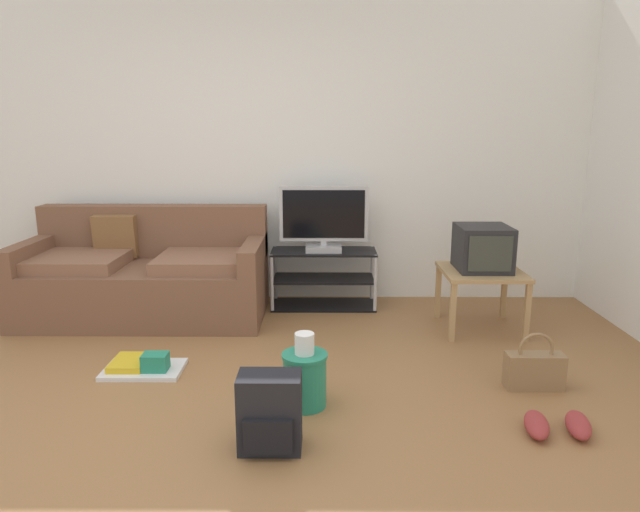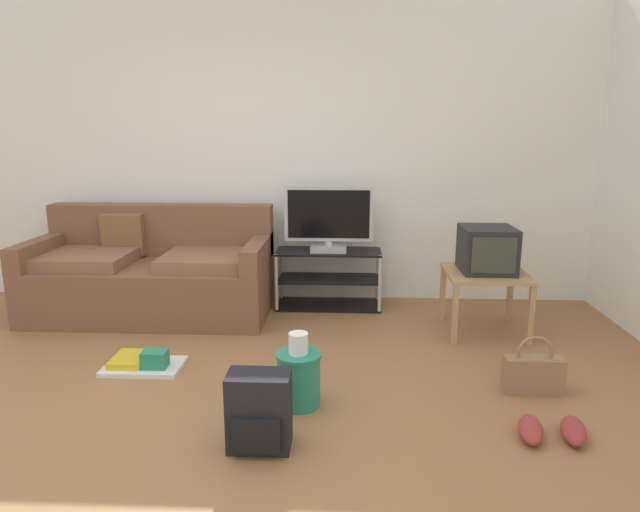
% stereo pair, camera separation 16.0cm
% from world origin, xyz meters
% --- Properties ---
extents(ground_plane, '(9.00, 9.80, 0.02)m').
position_xyz_m(ground_plane, '(0.00, 0.00, -0.01)').
color(ground_plane, olive).
extents(wall_back, '(9.00, 0.10, 2.70)m').
position_xyz_m(wall_back, '(0.00, 2.45, 1.35)').
color(wall_back, white).
rests_on(wall_back, ground_plane).
extents(couch, '(1.95, 0.92, 0.89)m').
position_xyz_m(couch, '(-0.82, 1.86, 0.33)').
color(couch, brown).
rests_on(couch, ground_plane).
extents(tv_stand, '(0.91, 0.38, 0.50)m').
position_xyz_m(tv_stand, '(0.66, 2.12, 0.25)').
color(tv_stand, black).
rests_on(tv_stand, ground_plane).
extents(flat_tv, '(0.76, 0.22, 0.56)m').
position_xyz_m(flat_tv, '(0.66, 2.09, 0.78)').
color(flat_tv, '#B2B2B7').
rests_on(flat_tv, tv_stand).
extents(side_table, '(0.60, 0.60, 0.48)m').
position_xyz_m(side_table, '(1.88, 1.54, 0.41)').
color(side_table, tan).
rests_on(side_table, ground_plane).
extents(crt_tv, '(0.39, 0.42, 0.34)m').
position_xyz_m(crt_tv, '(1.88, 1.56, 0.65)').
color(crt_tv, '#232326').
rests_on(crt_tv, side_table).
extents(backpack, '(0.31, 0.26, 0.39)m').
position_xyz_m(backpack, '(0.40, -0.17, 0.19)').
color(backpack, black).
rests_on(backpack, ground_plane).
extents(handbag, '(0.34, 0.12, 0.36)m').
position_xyz_m(handbag, '(1.94, 0.51, 0.12)').
color(handbag, olive).
rests_on(handbag, ground_plane).
extents(cleaning_bucket, '(0.26, 0.26, 0.43)m').
position_xyz_m(cleaning_bucket, '(0.56, 0.28, 0.18)').
color(cleaning_bucket, '#238466').
rests_on(cleaning_bucket, ground_plane).
extents(sneakers_pair, '(0.40, 0.30, 0.09)m').
position_xyz_m(sneakers_pair, '(1.87, -0.01, 0.04)').
color(sneakers_pair, '#993333').
rests_on(sneakers_pair, ground_plane).
extents(floor_tray, '(0.50, 0.33, 0.14)m').
position_xyz_m(floor_tray, '(-0.51, 0.72, 0.04)').
color(floor_tray, silver).
rests_on(floor_tray, ground_plane).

